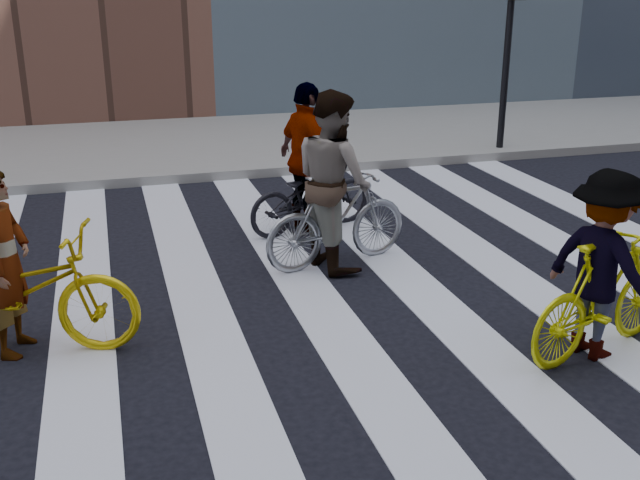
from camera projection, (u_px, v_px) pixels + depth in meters
name	position (u px, v px, depth m)	size (l,w,h in m)	color
ground	(372.00, 300.00, 7.42)	(100.00, 100.00, 0.00)	black
sidewalk_far	(237.00, 142.00, 14.19)	(100.00, 5.00, 0.15)	gray
zebra_crosswalk	(372.00, 299.00, 7.42)	(8.25, 10.00, 0.01)	white
traffic_signal	(512.00, 24.00, 12.65)	(0.22, 0.42, 3.33)	black
bike_yellow_left	(16.00, 291.00, 6.25)	(0.72, 2.06, 1.08)	#D9B70C
bike_silver_mid	(337.00, 219.00, 8.17)	(0.49, 1.75, 1.05)	#9B9EA4
bike_yellow_right	(603.00, 296.00, 6.21)	(0.48, 1.71, 1.03)	#D1D40B
bike_dark_rear	(311.00, 195.00, 9.34)	(0.61, 1.74, 0.91)	black
rider_left	(6.00, 263.00, 6.15)	(0.59, 0.38, 1.60)	slate
rider_mid	(333.00, 180.00, 8.01)	(0.94, 0.73, 1.93)	slate
rider_right	(603.00, 265.00, 6.11)	(1.03, 0.59, 1.60)	slate
rider_rear	(307.00, 158.00, 9.17)	(1.09, 0.45, 1.85)	slate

